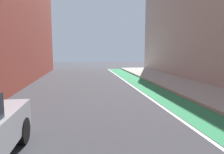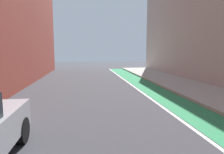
% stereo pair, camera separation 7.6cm
% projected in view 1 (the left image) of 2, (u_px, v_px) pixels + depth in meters
% --- Properties ---
extents(ground_plane, '(76.47, 76.47, 0.00)m').
position_uv_depth(ground_plane, '(106.00, 117.00, 7.11)').
color(ground_plane, '#38383D').
extents(bike_lane_paint, '(1.60, 34.76, 0.00)m').
position_uv_depth(bike_lane_paint, '(172.00, 100.00, 9.56)').
color(bike_lane_paint, '#2D8451').
rests_on(bike_lane_paint, ground).
extents(lane_divider_stripe, '(0.12, 34.76, 0.00)m').
position_uv_depth(lane_divider_stripe, '(154.00, 101.00, 9.43)').
color(lane_divider_stripe, white).
rests_on(lane_divider_stripe, ground).
extents(sidewalk_right, '(3.31, 34.76, 0.14)m').
position_uv_depth(sidewalk_right, '(219.00, 97.00, 9.91)').
color(sidewalk_right, '#A8A59E').
rests_on(sidewalk_right, ground).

